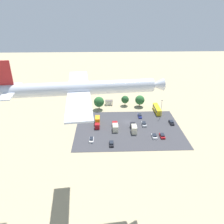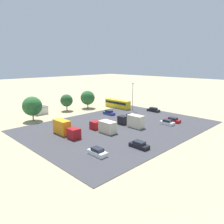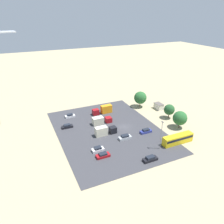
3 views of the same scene
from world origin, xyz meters
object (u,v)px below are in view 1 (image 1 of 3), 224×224
at_px(parked_car_0, 171,122).
at_px(parked_truck_1, 115,127).
at_px(airplane, 83,88).
at_px(shed_building, 109,103).
at_px(parked_car_1, 92,140).
at_px(parked_truck_0, 134,128).
at_px(parked_car_6, 162,136).
at_px(parked_car_5, 154,136).
at_px(bus, 157,109).
at_px(parked_car_2, 144,124).
at_px(parked_car_3, 140,116).
at_px(parked_car_4, 111,144).
at_px(parked_truck_2, 97,122).

xyz_separation_m(parked_car_0, parked_truck_1, (29.06, 4.67, 0.74)).
xyz_separation_m(parked_truck_1, airplane, (10.18, 42.49, 34.74)).
bearing_deg(shed_building, parked_car_1, 77.86).
distance_m(shed_building, parked_truck_0, 34.27).
bearing_deg(shed_building, parked_car_6, 121.74).
distance_m(parked_car_0, parked_car_1, 42.74).
xyz_separation_m(parked_car_0, parked_car_6, (7.83, 12.55, -0.05)).
xyz_separation_m(parked_car_6, airplane, (31.40, 34.62, 35.52)).
height_order(parked_car_5, parked_truck_1, parked_truck_1).
xyz_separation_m(bus, parked_car_6, (3.46, 26.73, -1.12)).
bearing_deg(parked_car_0, parked_car_6, -121.96).
bearing_deg(parked_car_0, parked_truck_0, -161.54).
distance_m(parked_car_2, parked_car_3, 9.31).
height_order(parked_truck_0, parked_truck_1, parked_truck_0).
height_order(parked_car_1, airplane, airplane).
height_order(parked_car_1, parked_car_2, parked_car_2).
xyz_separation_m(parked_car_1, parked_car_4, (-8.78, 3.44, -0.01)).
distance_m(parked_car_0, parked_car_5, 17.25).
relative_size(parked_car_0, parked_car_2, 1.00).
height_order(parked_car_2, parked_truck_1, parked_truck_1).
relative_size(parked_car_3, parked_car_6, 1.02).
relative_size(parked_car_4, parked_car_6, 0.98).
bearing_deg(parked_car_3, parked_car_5, 99.51).
bearing_deg(airplane, parked_truck_1, 160.42).
distance_m(shed_building, parked_car_0, 40.57).
height_order(shed_building, parked_car_1, shed_building).
bearing_deg(parked_car_3, parked_car_1, 42.21).
distance_m(shed_building, parked_car_1, 41.27).
bearing_deg(parked_truck_2, parked_car_6, 157.15).
bearing_deg(parked_truck_2, parked_car_5, 153.83).
xyz_separation_m(shed_building, parked_car_5, (-19.91, 38.46, -0.66)).
bearing_deg(parked_car_6, parked_truck_1, 159.64).
bearing_deg(shed_building, bus, 157.09).
bearing_deg(parked_car_5, shed_building, 117.37).
bearing_deg(parked_truck_2, shed_building, -104.07).
bearing_deg(shed_building, parked_car_2, 122.45).
bearing_deg(parked_car_1, parked_truck_1, 42.23).
height_order(bus, parked_car_6, bus).
bearing_deg(parked_car_4, parked_truck_0, -134.18).
height_order(parked_car_1, parked_car_6, parked_car_1).
xyz_separation_m(bus, parked_car_5, (7.17, 27.01, -1.09)).
height_order(parked_car_0, parked_car_5, parked_car_0).
bearing_deg(parked_car_3, bus, -150.07).
xyz_separation_m(parked_car_2, parked_car_3, (0.67, -9.28, -0.02)).
bearing_deg(airplane, parked_car_1, 175.46).
distance_m(shed_building, parked_car_5, 43.31).
bearing_deg(parked_truck_1, bus, 37.37).
height_order(parked_car_2, parked_car_6, parked_car_2).
bearing_deg(parked_truck_1, parked_car_4, -99.61).
height_order(parked_car_4, parked_truck_2, parked_truck_2).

